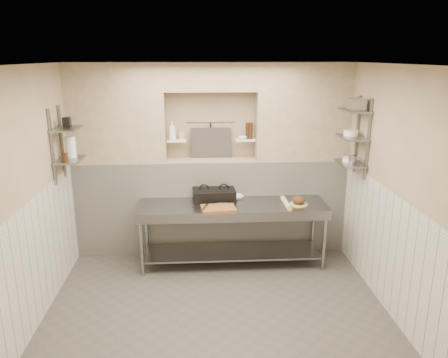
{
  "coord_description": "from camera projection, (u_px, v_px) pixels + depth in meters",
  "views": [
    {
      "loc": [
        -0.19,
        -4.51,
        2.89
      ],
      "look_at": [
        0.14,
        0.9,
        1.35
      ],
      "focal_mm": 35.0,
      "sensor_mm": 36.0,
      "label": 1
    }
  ],
  "objects": [
    {
      "name": "splash_panel",
      "position": [
        211.0,
        143.0,
        6.46
      ],
      "size": [
        0.6,
        0.08,
        0.45
      ],
      "primitive_type": "cube",
      "rotation": [
        -0.14,
        0.0,
        0.0
      ],
      "color": "#383330",
      "rests_on": "alcove_sill"
    },
    {
      "name": "basket_right",
      "position": [
        356.0,
        104.0,
        5.58
      ],
      "size": [
        0.2,
        0.25,
        0.15
      ],
      "primitive_type": "cube",
      "rotation": [
        0.0,
        0.0,
        0.05
      ],
      "color": "gray",
      "rests_on": "wall_shelf_right_upper"
    },
    {
      "name": "shelf_rail_left_b",
      "position": [
        52.0,
        148.0,
        5.34
      ],
      "size": [
        0.03,
        0.03,
        0.95
      ],
      "primitive_type": "cube",
      "color": "slate",
      "rests_on": "wall_left"
    },
    {
      "name": "bread_loaf",
      "position": [
        299.0,
        200.0,
        6.01
      ],
      "size": [
        0.18,
        0.18,
        0.11
      ],
      "primitive_type": "ellipsoid",
      "color": "#4C2D19",
      "rests_on": "bread_board"
    },
    {
      "name": "bowl_right_mid",
      "position": [
        351.0,
        133.0,
        5.79
      ],
      "size": [
        0.19,
        0.19,
        0.07
      ],
      "primitive_type": "cylinder",
      "color": "white",
      "rests_on": "wall_shelf_right_mid"
    },
    {
      "name": "jar_left",
      "position": [
        65.0,
        158.0,
        5.4
      ],
      "size": [
        0.08,
        0.08,
        0.11
      ],
      "primitive_type": "cylinder",
      "color": "black",
      "rests_on": "wall_shelf_left_lower"
    },
    {
      "name": "bottle_soap",
      "position": [
        172.0,
        131.0,
        6.25
      ],
      "size": [
        0.13,
        0.13,
        0.27
      ],
      "primitive_type": "imported",
      "rotation": [
        0.0,
        0.0,
        -0.29
      ],
      "color": "white",
      "rests_on": "alcove_shelf_left"
    },
    {
      "name": "wall_left",
      "position": [
        24.0,
        201.0,
        4.63
      ],
      "size": [
        0.1,
        3.9,
        2.8
      ],
      "primitive_type": "cube",
      "color": "tan",
      "rests_on": "ground"
    },
    {
      "name": "condiment_b",
      "position": [
        248.0,
        131.0,
        6.37
      ],
      "size": [
        0.06,
        0.06,
        0.23
      ],
      "primitive_type": "cylinder",
      "color": "black",
      "rests_on": "alcove_shelf_right"
    },
    {
      "name": "shelf_rail_right_b",
      "position": [
        368.0,
        140.0,
        5.55
      ],
      "size": [
        0.03,
        0.03,
        1.05
      ],
      "primitive_type": "cube",
      "color": "slate",
      "rests_on": "wall_right"
    },
    {
      "name": "shelf_rail_left_a",
      "position": [
        62.0,
        141.0,
        5.72
      ],
      "size": [
        0.03,
        0.03,
        0.95
      ],
      "primitive_type": "cube",
      "color": "slate",
      "rests_on": "wall_left"
    },
    {
      "name": "backwall_header",
      "position": [
        211.0,
        77.0,
        6.1
      ],
      "size": [
        1.3,
        0.4,
        0.4
      ],
      "primitive_type": "cube",
      "color": "tan",
      "rests_on": "backwall_lower"
    },
    {
      "name": "shelf_rail_right_a",
      "position": [
        357.0,
        135.0,
        5.94
      ],
      "size": [
        0.03,
        0.03,
        1.05
      ],
      "primitive_type": "cube",
      "color": "slate",
      "rests_on": "wall_right"
    },
    {
      "name": "knife_blade",
      "position": [
        226.0,
        203.0,
        5.97
      ],
      "size": [
        0.23,
        0.05,
        0.01
      ],
      "primitive_type": "cube",
      "rotation": [
        0.0,
        0.0,
        -0.09
      ],
      "color": "gray",
      "rests_on": "cutting_board"
    },
    {
      "name": "cutting_board",
      "position": [
        218.0,
        209.0,
        5.81
      ],
      "size": [
        0.48,
        0.36,
        0.04
      ],
      "primitive_type": "cube",
      "rotation": [
        0.0,
        0.0,
        0.1
      ],
      "color": "brown",
      "rests_on": "prep_table"
    },
    {
      "name": "condiment_c",
      "position": [
        251.0,
        135.0,
        6.39
      ],
      "size": [
        0.06,
        0.06,
        0.11
      ],
      "primitive_type": "cylinder",
      "color": "white",
      "rests_on": "alcove_shelf_right"
    },
    {
      "name": "panini_press",
      "position": [
        214.0,
        194.0,
        6.21
      ],
      "size": [
        0.61,
        0.46,
        0.16
      ],
      "rotation": [
        0.0,
        0.0,
        0.04
      ],
      "color": "black",
      "rests_on": "prep_table"
    },
    {
      "name": "utensil_rail",
      "position": [
        211.0,
        121.0,
        6.44
      ],
      "size": [
        0.7,
        0.02,
        0.02
      ],
      "primitive_type": "cylinder",
      "rotation": [
        0.0,
        1.57,
        0.0
      ],
      "color": "gray",
      "rests_on": "wall_back"
    },
    {
      "name": "bread_board",
      "position": [
        298.0,
        204.0,
        6.02
      ],
      "size": [
        0.25,
        0.25,
        0.01
      ],
      "primitive_type": "cylinder",
      "color": "#D2B773",
      "rests_on": "prep_table"
    },
    {
      "name": "backwall_lower",
      "position": [
        212.0,
        205.0,
        6.62
      ],
      "size": [
        4.0,
        0.4,
        1.4
      ],
      "primitive_type": "cube",
      "color": "silver",
      "rests_on": "floor"
    },
    {
      "name": "hanging_steel",
      "position": [
        211.0,
        133.0,
        6.47
      ],
      "size": [
        0.02,
        0.02,
        0.3
      ],
      "primitive_type": "cylinder",
      "color": "black",
      "rests_on": "utensil_rail"
    },
    {
      "name": "wall_back",
      "position": [
        211.0,
        156.0,
        6.67
      ],
      "size": [
        4.0,
        0.1,
        2.8
      ],
      "primitive_type": "cube",
      "color": "tan",
      "rests_on": "ground"
    },
    {
      "name": "wainscot_left",
      "position": [
        37.0,
        261.0,
        4.82
      ],
      "size": [
        0.02,
        3.9,
        1.4
      ],
      "primitive_type": "cube",
      "color": "silver",
      "rests_on": "floor"
    },
    {
      "name": "wall_shelf_right_lower",
      "position": [
        350.0,
        163.0,
        5.83
      ],
      "size": [
        0.3,
        0.5,
        0.02
      ],
      "primitive_type": "cube",
      "color": "slate",
      "rests_on": "wall_right"
    },
    {
      "name": "mixing_bowl",
      "position": [
        236.0,
        197.0,
        6.27
      ],
      "size": [
        0.26,
        0.26,
        0.05
      ],
      "primitive_type": "imported",
      "rotation": [
        0.0,
        0.0,
        0.26
      ],
      "color": "white",
      "rests_on": "prep_table"
    },
    {
      "name": "wall_shelf_left_lower",
      "position": [
        70.0,
        160.0,
        5.59
      ],
      "size": [
        0.3,
        0.5,
        0.02
      ],
      "primitive_type": "cube",
      "color": "slate",
      "rests_on": "wall_left"
    },
    {
      "name": "wall_shelf_left_upper",
      "position": [
        67.0,
        129.0,
        5.48
      ],
      "size": [
        0.3,
        0.5,
        0.03
      ],
      "primitive_type": "cube",
      "color": "slate",
      "rests_on": "wall_left"
    },
    {
      "name": "ceiling",
      "position": [
        216.0,
        59.0,
        4.35
      ],
      "size": [
        4.0,
        3.9,
        0.1
      ],
      "primitive_type": "cube",
      "color": "silver",
      "rests_on": "ground"
    },
    {
      "name": "alcove_shelf_right",
      "position": [
        245.0,
        140.0,
        6.37
      ],
      "size": [
        0.28,
        0.16,
        0.02
      ],
      "primitive_type": "cube",
      "color": "white",
      "rests_on": "backwall_lower"
    },
    {
      "name": "bowl_alcove",
      "position": [
        243.0,
        138.0,
        6.34
      ],
      "size": [
        0.14,
        0.14,
        0.04
      ],
      "primitive_type": "imported",
      "rotation": [
        0.0,
        0.0,
        -0.02
      ],
      "color": "white",
      "rests_on": "alcove_shelf_right"
    },
    {
      "name": "condiment_a",
      "position": [
        251.0,
        131.0,
        6.33
      ],
      "size": [
        0.07,
        0.07,
        0.24
      ],
      "primitive_type": "cylinder",
      "color": "black",
      "rests_on": "alcove_shelf_right"
    },
    {
      "name": "rolling_pin",
      "position": [
        286.0,
        203.0,
        5.98
      ],
      "size": [
        0.07,
        0.46,
        0.07
      ],
      "primitive_type": "cylinder",
      "rotation": [
        1.57,
        0.0,
        0.01
      ],
      "color": "#D2B773",
      "rests_on": "prep_table"
    },
    {
      "name": "bowl_right",
      "position": [
        350.0,
        160.0,
        5.86
      ],
      "size": [
        0.19,
        0.19,
        0.06
      ],
      "primitive_type": "cylinder",
      "color": "white",
      "rests_on": "wall_shelf_right_lower"
    },
    {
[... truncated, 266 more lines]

